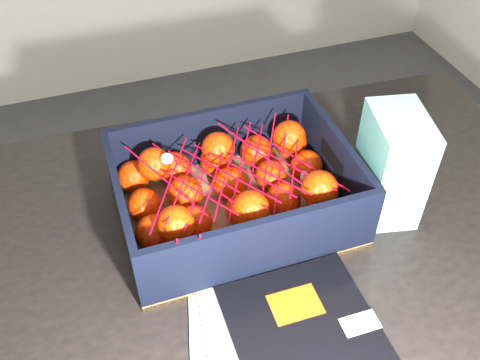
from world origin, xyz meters
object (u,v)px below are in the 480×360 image
object	(u,v)px
retail_carton	(392,165)
table	(250,283)
magazine_stack	(289,358)
produce_crate	(234,197)

from	to	relation	value
retail_carton	table	bearing A→B (deg)	-163.92
table	magazine_stack	world-z (taller)	magazine_stack
produce_crate	retail_carton	size ratio (longest dim) A/B	2.01
table	retail_carton	size ratio (longest dim) A/B	6.42
table	produce_crate	world-z (taller)	produce_crate
magazine_stack	retail_carton	xyz separation A→B (m)	(0.28, 0.23, 0.09)
table	retail_carton	bearing A→B (deg)	4.09
magazine_stack	retail_carton	world-z (taller)	retail_carton
magazine_stack	produce_crate	distance (m)	0.29
table	produce_crate	bearing A→B (deg)	90.09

